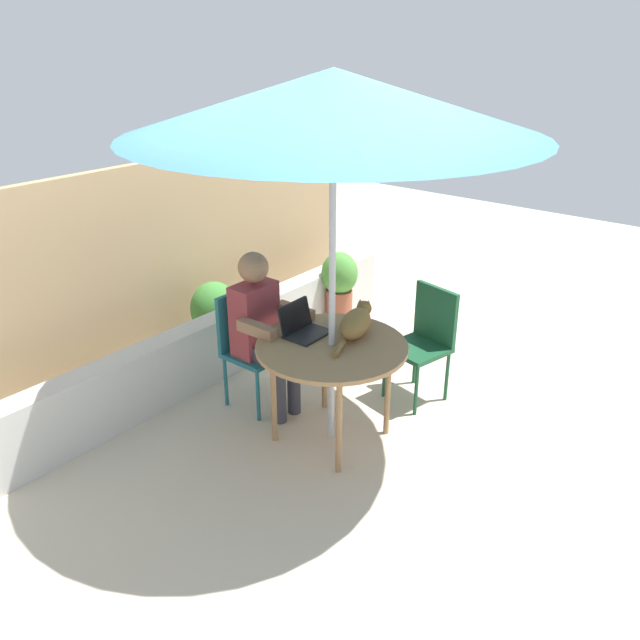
{
  "coord_description": "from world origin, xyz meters",
  "views": [
    {
      "loc": [
        -3.06,
        -2.36,
        2.67
      ],
      "look_at": [
        0.0,
        0.1,
        0.88
      ],
      "focal_mm": 36.33,
      "sensor_mm": 36.0,
      "label": 1
    }
  ],
  "objects_px": {
    "patio_umbrella": "(334,102)",
    "potted_plant_near_fence": "(215,316)",
    "laptop": "(301,325)",
    "person_seated": "(262,325)",
    "chair_empty": "(426,335)",
    "cat": "(356,322)",
    "potted_plant_by_chair": "(339,285)",
    "chair_occupied": "(248,339)",
    "patio_table": "(332,352)"
  },
  "relations": [
    {
      "from": "cat",
      "to": "potted_plant_by_chair",
      "type": "relative_size",
      "value": 0.84
    },
    {
      "from": "chair_occupied",
      "to": "cat",
      "type": "xyz_separation_m",
      "value": [
        0.24,
        -0.83,
        0.29
      ]
    },
    {
      "from": "chair_occupied",
      "to": "person_seated",
      "type": "xyz_separation_m",
      "value": [
        -0.0,
        -0.16,
        0.17
      ]
    },
    {
      "from": "potted_plant_near_fence",
      "to": "patio_umbrella",
      "type": "bearing_deg",
      "value": -103.25
    },
    {
      "from": "chair_occupied",
      "to": "potted_plant_by_chair",
      "type": "distance_m",
      "value": 1.54
    },
    {
      "from": "laptop",
      "to": "potted_plant_near_fence",
      "type": "height_order",
      "value": "laptop"
    },
    {
      "from": "patio_umbrella",
      "to": "laptop",
      "type": "xyz_separation_m",
      "value": [
        0.01,
        0.27,
        -1.48
      ]
    },
    {
      "from": "patio_umbrella",
      "to": "laptop",
      "type": "distance_m",
      "value": 1.5
    },
    {
      "from": "chair_occupied",
      "to": "potted_plant_near_fence",
      "type": "relative_size",
      "value": 1.3
    },
    {
      "from": "person_seated",
      "to": "potted_plant_by_chair",
      "type": "relative_size",
      "value": 1.63
    },
    {
      "from": "potted_plant_near_fence",
      "to": "potted_plant_by_chair",
      "type": "bearing_deg",
      "value": -23.13
    },
    {
      "from": "cat",
      "to": "potted_plant_by_chair",
      "type": "distance_m",
      "value": 1.73
    },
    {
      "from": "chair_empty",
      "to": "potted_plant_near_fence",
      "type": "relative_size",
      "value": 1.3
    },
    {
      "from": "potted_plant_near_fence",
      "to": "person_seated",
      "type": "bearing_deg",
      "value": -111.71
    },
    {
      "from": "laptop",
      "to": "potted_plant_by_chair",
      "type": "distance_m",
      "value": 1.75
    },
    {
      "from": "laptop",
      "to": "cat",
      "type": "distance_m",
      "value": 0.38
    },
    {
      "from": "patio_table",
      "to": "cat",
      "type": "distance_m",
      "value": 0.28
    },
    {
      "from": "cat",
      "to": "person_seated",
      "type": "bearing_deg",
      "value": 109.85
    },
    {
      "from": "patio_table",
      "to": "patio_umbrella",
      "type": "relative_size",
      "value": 0.41
    },
    {
      "from": "patio_table",
      "to": "chair_occupied",
      "type": "distance_m",
      "value": 0.81
    },
    {
      "from": "person_seated",
      "to": "potted_plant_near_fence",
      "type": "height_order",
      "value": "person_seated"
    },
    {
      "from": "chair_occupied",
      "to": "chair_empty",
      "type": "relative_size",
      "value": 1.0
    },
    {
      "from": "chair_occupied",
      "to": "patio_table",
      "type": "bearing_deg",
      "value": -90.0
    },
    {
      "from": "patio_umbrella",
      "to": "patio_table",
      "type": "bearing_deg",
      "value": 0.0
    },
    {
      "from": "potted_plant_by_chair",
      "to": "person_seated",
      "type": "bearing_deg",
      "value": -163.78
    },
    {
      "from": "chair_occupied",
      "to": "laptop",
      "type": "bearing_deg",
      "value": -89.37
    },
    {
      "from": "laptop",
      "to": "chair_empty",
      "type": "bearing_deg",
      "value": -27.68
    },
    {
      "from": "patio_table",
      "to": "chair_empty",
      "type": "bearing_deg",
      "value": -12.67
    },
    {
      "from": "chair_empty",
      "to": "potted_plant_near_fence",
      "type": "height_order",
      "value": "chair_empty"
    },
    {
      "from": "patio_table",
      "to": "potted_plant_by_chair",
      "type": "distance_m",
      "value": 1.88
    },
    {
      "from": "patio_table",
      "to": "chair_empty",
      "type": "distance_m",
      "value": 0.95
    },
    {
      "from": "person_seated",
      "to": "potted_plant_near_fence",
      "type": "distance_m",
      "value": 1.05
    },
    {
      "from": "person_seated",
      "to": "potted_plant_by_chair",
      "type": "xyz_separation_m",
      "value": [
        1.52,
        0.44,
        -0.26
      ]
    },
    {
      "from": "patio_umbrella",
      "to": "potted_plant_by_chair",
      "type": "relative_size",
      "value": 3.3
    },
    {
      "from": "chair_empty",
      "to": "cat",
      "type": "bearing_deg",
      "value": 165.11
    },
    {
      "from": "patio_umbrella",
      "to": "chair_occupied",
      "type": "distance_m",
      "value": 1.93
    },
    {
      "from": "chair_empty",
      "to": "laptop",
      "type": "distance_m",
      "value": 1.06
    },
    {
      "from": "patio_umbrella",
      "to": "potted_plant_near_fence",
      "type": "bearing_deg",
      "value": 76.75
    },
    {
      "from": "patio_table",
      "to": "person_seated",
      "type": "relative_size",
      "value": 0.83
    },
    {
      "from": "patio_table",
      "to": "person_seated",
      "type": "height_order",
      "value": "person_seated"
    },
    {
      "from": "patio_umbrella",
      "to": "chair_empty",
      "type": "xyz_separation_m",
      "value": [
        0.91,
        -0.2,
        -1.75
      ]
    },
    {
      "from": "potted_plant_by_chair",
      "to": "chair_occupied",
      "type": "bearing_deg",
      "value": -169.41
    },
    {
      "from": "patio_table",
      "to": "cat",
      "type": "xyz_separation_m",
      "value": [
        0.24,
        -0.03,
        0.14
      ]
    },
    {
      "from": "chair_empty",
      "to": "patio_umbrella",
      "type": "bearing_deg",
      "value": 167.33
    },
    {
      "from": "person_seated",
      "to": "laptop",
      "type": "distance_m",
      "value": 0.39
    },
    {
      "from": "potted_plant_near_fence",
      "to": "chair_empty",
      "type": "bearing_deg",
      "value": -73.09
    },
    {
      "from": "person_seated",
      "to": "laptop",
      "type": "relative_size",
      "value": 4.05
    },
    {
      "from": "patio_umbrella",
      "to": "person_seated",
      "type": "distance_m",
      "value": 1.71
    },
    {
      "from": "laptop",
      "to": "person_seated",
      "type": "bearing_deg",
      "value": 90.9
    },
    {
      "from": "patio_umbrella",
      "to": "potted_plant_by_chair",
      "type": "height_order",
      "value": "patio_umbrella"
    }
  ]
}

